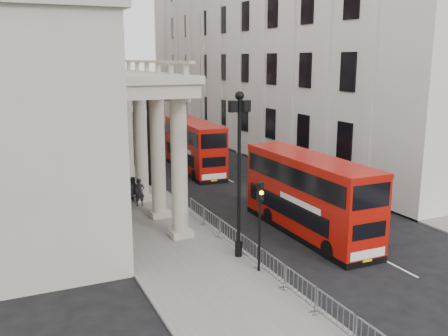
{
  "coord_description": "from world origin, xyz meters",
  "views": [
    {
      "loc": [
        -11.07,
        -17.36,
        9.95
      ],
      "look_at": [
        2.6,
        12.85,
        2.64
      ],
      "focal_mm": 40.0,
      "sensor_mm": 36.0,
      "label": 1
    }
  ],
  "objects_px": {
    "traffic_light": "(260,210)",
    "bus_near": "(309,194)",
    "lamp_post_south": "(239,164)",
    "pedestrian_c": "(133,188)",
    "pedestrian_b": "(108,191)",
    "lamp_post_north": "(107,107)",
    "monument_column": "(81,28)",
    "pedestrian_a": "(140,192)",
    "lamp_post_mid": "(148,125)",
    "bus_far": "(194,145)"
  },
  "relations": [
    {
      "from": "pedestrian_a",
      "to": "pedestrian_b",
      "type": "relative_size",
      "value": 1.11
    },
    {
      "from": "bus_far",
      "to": "pedestrian_a",
      "type": "xyz_separation_m",
      "value": [
        -7.42,
        -8.99,
        -1.29
      ]
    },
    {
      "from": "lamp_post_south",
      "to": "traffic_light",
      "type": "bearing_deg",
      "value": -87.16
    },
    {
      "from": "lamp_post_mid",
      "to": "lamp_post_south",
      "type": "bearing_deg",
      "value": -90.0
    },
    {
      "from": "lamp_post_mid",
      "to": "pedestrian_a",
      "type": "xyz_separation_m",
      "value": [
        -2.23,
        -5.25,
        -3.85
      ]
    },
    {
      "from": "lamp_post_south",
      "to": "pedestrian_a",
      "type": "height_order",
      "value": "lamp_post_south"
    },
    {
      "from": "pedestrian_c",
      "to": "bus_near",
      "type": "bearing_deg",
      "value": -27.12
    },
    {
      "from": "pedestrian_c",
      "to": "lamp_post_north",
      "type": "bearing_deg",
      "value": 111.17
    },
    {
      "from": "lamp_post_south",
      "to": "traffic_light",
      "type": "xyz_separation_m",
      "value": [
        0.1,
        -2.02,
        -1.8
      ]
    },
    {
      "from": "lamp_post_mid",
      "to": "bus_near",
      "type": "bearing_deg",
      "value": -69.72
    },
    {
      "from": "lamp_post_mid",
      "to": "pedestrian_a",
      "type": "relative_size",
      "value": 4.41
    },
    {
      "from": "monument_column",
      "to": "pedestrian_c",
      "type": "height_order",
      "value": "monument_column"
    },
    {
      "from": "traffic_light",
      "to": "bus_far",
      "type": "height_order",
      "value": "bus_far"
    },
    {
      "from": "lamp_post_mid",
      "to": "pedestrian_c",
      "type": "height_order",
      "value": "lamp_post_mid"
    },
    {
      "from": "lamp_post_south",
      "to": "pedestrian_a",
      "type": "relative_size",
      "value": 4.41
    },
    {
      "from": "traffic_light",
      "to": "lamp_post_north",
      "type": "bearing_deg",
      "value": 90.17
    },
    {
      "from": "traffic_light",
      "to": "pedestrian_a",
      "type": "relative_size",
      "value": 2.28
    },
    {
      "from": "pedestrian_b",
      "to": "traffic_light",
      "type": "bearing_deg",
      "value": 120.42
    },
    {
      "from": "lamp_post_north",
      "to": "bus_near",
      "type": "bearing_deg",
      "value": -80.11
    },
    {
      "from": "pedestrian_c",
      "to": "pedestrian_b",
      "type": "bearing_deg",
      "value": -145.53
    },
    {
      "from": "lamp_post_south",
      "to": "pedestrian_b",
      "type": "bearing_deg",
      "value": 108.26
    },
    {
      "from": "traffic_light",
      "to": "pedestrian_a",
      "type": "xyz_separation_m",
      "value": [
        -2.33,
        12.77,
        -2.04
      ]
    },
    {
      "from": "monument_column",
      "to": "bus_far",
      "type": "bearing_deg",
      "value": -91.19
    },
    {
      "from": "bus_near",
      "to": "bus_far",
      "type": "distance_m",
      "value": 18.03
    },
    {
      "from": "lamp_post_south",
      "to": "lamp_post_north",
      "type": "height_order",
      "value": "same"
    },
    {
      "from": "traffic_light",
      "to": "pedestrian_a",
      "type": "bearing_deg",
      "value": 100.33
    },
    {
      "from": "bus_far",
      "to": "pedestrian_b",
      "type": "relative_size",
      "value": 6.21
    },
    {
      "from": "monument_column",
      "to": "pedestrian_a",
      "type": "distance_m",
      "value": 79.17
    },
    {
      "from": "monument_column",
      "to": "bus_far",
      "type": "xyz_separation_m",
      "value": [
        -1.41,
        -68.26,
        -13.63
      ]
    },
    {
      "from": "traffic_light",
      "to": "bus_near",
      "type": "bearing_deg",
      "value": 35.72
    },
    {
      "from": "pedestrian_a",
      "to": "pedestrian_c",
      "type": "xyz_separation_m",
      "value": [
        -0.04,
        1.71,
        -0.12
      ]
    },
    {
      "from": "pedestrian_a",
      "to": "pedestrian_b",
      "type": "xyz_separation_m",
      "value": [
        -1.81,
        1.5,
        -0.1
      ]
    },
    {
      "from": "bus_far",
      "to": "pedestrian_b",
      "type": "bearing_deg",
      "value": -137.81
    },
    {
      "from": "bus_far",
      "to": "pedestrian_a",
      "type": "relative_size",
      "value": 5.59
    },
    {
      "from": "monument_column",
      "to": "lamp_post_south",
      "type": "bearing_deg",
      "value": -94.29
    },
    {
      "from": "pedestrian_a",
      "to": "bus_far",
      "type": "bearing_deg",
      "value": 50.89
    },
    {
      "from": "lamp_post_north",
      "to": "pedestrian_b",
      "type": "relative_size",
      "value": 4.9
    },
    {
      "from": "bus_near",
      "to": "pedestrian_c",
      "type": "distance_m",
      "value": 13.22
    },
    {
      "from": "pedestrian_b",
      "to": "pedestrian_c",
      "type": "xyz_separation_m",
      "value": [
        1.77,
        0.21,
        -0.02
      ]
    },
    {
      "from": "traffic_light",
      "to": "bus_near",
      "type": "relative_size",
      "value": 0.41
    },
    {
      "from": "pedestrian_b",
      "to": "pedestrian_c",
      "type": "relative_size",
      "value": 1.03
    },
    {
      "from": "bus_near",
      "to": "monument_column",
      "type": "bearing_deg",
      "value": 89.26
    },
    {
      "from": "lamp_post_mid",
      "to": "pedestrian_c",
      "type": "bearing_deg",
      "value": -122.67
    },
    {
      "from": "bus_near",
      "to": "pedestrian_b",
      "type": "distance_m",
      "value": 14.15
    },
    {
      "from": "bus_near",
      "to": "pedestrian_b",
      "type": "relative_size",
      "value": 6.2
    },
    {
      "from": "monument_column",
      "to": "bus_far",
      "type": "relative_size",
      "value": 5.14
    },
    {
      "from": "bus_near",
      "to": "bus_far",
      "type": "xyz_separation_m",
      "value": [
        -0.09,
        18.03,
        -0.02
      ]
    },
    {
      "from": "pedestrian_b",
      "to": "bus_far",
      "type": "bearing_deg",
      "value": -126.73
    },
    {
      "from": "traffic_light",
      "to": "bus_near",
      "type": "height_order",
      "value": "bus_near"
    },
    {
      "from": "pedestrian_b",
      "to": "pedestrian_c",
      "type": "height_order",
      "value": "pedestrian_b"
    }
  ]
}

